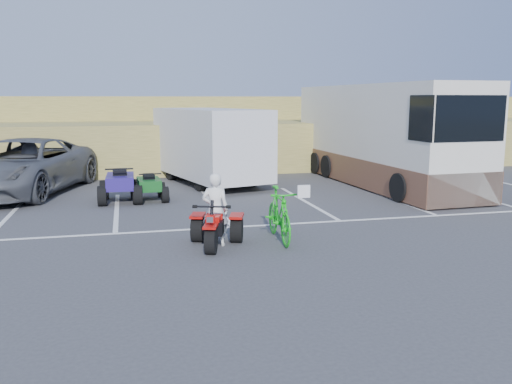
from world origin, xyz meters
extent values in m
plane|color=#3D3D40|center=(0.00, 0.00, 0.00)|extent=(100.00, 100.00, 0.00)
cube|color=white|center=(-5.40, 5.00, 0.00)|extent=(0.12, 5.00, 0.01)
cube|color=white|center=(-2.70, 5.00, 0.00)|extent=(0.12, 5.00, 0.01)
cube|color=white|center=(0.00, 5.00, 0.00)|extent=(0.12, 5.00, 0.01)
cube|color=white|center=(2.70, 5.00, 0.00)|extent=(0.12, 5.00, 0.01)
cube|color=white|center=(5.40, 5.00, 0.00)|extent=(0.12, 5.00, 0.01)
cube|color=white|center=(8.10, 5.00, 0.00)|extent=(0.12, 5.00, 0.01)
cube|color=white|center=(0.00, 2.40, 0.00)|extent=(28.00, 0.12, 0.01)
cube|color=olive|center=(0.00, 14.00, 1.00)|extent=(40.00, 6.00, 2.00)
cube|color=olive|center=(0.00, 17.50, 2.00)|extent=(40.00, 4.00, 2.20)
imported|color=white|center=(-0.66, 0.92, 0.76)|extent=(0.63, 0.51, 1.51)
imported|color=#14BF19|center=(0.71, 0.96, 0.57)|extent=(0.62, 1.93, 1.14)
imported|color=#4F5258|center=(-5.60, 8.50, 0.87)|extent=(4.57, 6.83, 1.74)
cube|color=silver|center=(0.51, 9.24, 1.46)|extent=(3.63, 6.05, 2.36)
cylinder|color=black|center=(0.51, 9.24, 0.33)|extent=(2.17, 1.17, 0.66)
cube|color=silver|center=(6.37, 7.72, 1.76)|extent=(2.81, 9.60, 3.42)
cube|color=brown|center=(6.37, 7.72, 0.52)|extent=(2.86, 9.61, 0.95)
cube|color=black|center=(6.59, 2.96, 2.47)|extent=(2.18, 0.12, 1.24)
camera|label=1|loc=(-2.40, -9.83, 2.99)|focal=38.00mm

